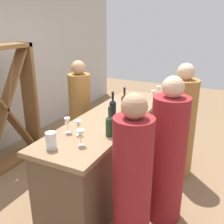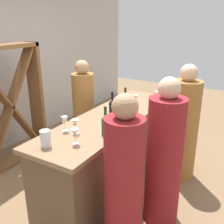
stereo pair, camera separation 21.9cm
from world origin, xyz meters
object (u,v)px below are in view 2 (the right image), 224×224
at_px(wine_bottle_second_left_near_black, 112,108).
at_px(person_center_guest, 184,128).
at_px(wine_bottle_leftmost_olive_green, 105,125).
at_px(wine_glass_near_center, 157,95).
at_px(person_right_guest, 124,185).
at_px(person_server_behind, 84,116).
at_px(wine_glass_near_left, 163,90).
at_px(wine_glass_far_left, 136,98).
at_px(wine_glass_near_right, 75,134).
at_px(wine_glass_far_center, 75,124).
at_px(wine_rack, 9,106).
at_px(person_left_guest, 164,160).
at_px(wine_glass_far_right, 65,121).
at_px(wine_bottle_center_amber_brown, 125,103).
at_px(water_pitcher, 46,139).

xyz_separation_m(wine_bottle_second_left_near_black, person_center_guest, (0.75, -0.68, -0.39)).
bearing_deg(wine_bottle_leftmost_olive_green, wine_glass_near_center, -0.76).
relative_size(wine_glass_near_center, person_center_guest, 0.09).
relative_size(person_center_guest, person_right_guest, 1.01).
height_order(wine_glass_near_center, person_server_behind, person_server_behind).
relative_size(wine_glass_near_left, wine_glass_far_left, 1.03).
xyz_separation_m(wine_bottle_leftmost_olive_green, wine_glass_near_right, (-0.31, 0.15, -0.01)).
bearing_deg(wine_glass_near_right, wine_glass_far_center, 38.06).
distance_m(wine_rack, wine_glass_near_right, 1.86).
relative_size(wine_glass_far_center, person_left_guest, 0.09).
bearing_deg(wine_glass_near_right, wine_glass_far_right, 56.27).
distance_m(wine_glass_near_right, wine_glass_far_right, 0.35).
bearing_deg(wine_glass_far_left, person_right_guest, -158.09).
distance_m(wine_bottle_center_amber_brown, person_server_behind, 0.90).
xyz_separation_m(wine_glass_near_left, wine_glass_far_center, (-1.75, 0.33, -0.00)).
bearing_deg(wine_rack, wine_glass_near_left, -55.33).
relative_size(wine_glass_near_center, wine_glass_far_left, 0.97).
relative_size(wine_glass_near_right, person_server_behind, 0.10).
bearing_deg(water_pitcher, wine_bottle_leftmost_olive_green, -36.20).
xyz_separation_m(wine_bottle_center_amber_brown, water_pitcher, (-1.23, 0.20, -0.04)).
bearing_deg(wine_bottle_center_amber_brown, person_center_guest, -53.45).
bearing_deg(wine_bottle_leftmost_olive_green, wine_bottle_second_left_near_black, 22.52).
height_order(wine_rack, water_pitcher, wine_rack).
bearing_deg(wine_glass_far_center, person_server_behind, 32.54).
xyz_separation_m(wine_glass_far_right, person_server_behind, (1.03, 0.52, -0.37)).
distance_m(wine_rack, wine_bottle_center_amber_brown, 1.79).
relative_size(wine_glass_far_center, water_pitcher, 0.95).
bearing_deg(person_left_guest, wine_rack, 8.37).
relative_size(wine_bottle_leftmost_olive_green, person_center_guest, 0.20).
distance_m(wine_glass_far_center, person_center_guest, 1.59).
bearing_deg(wine_glass_far_center, wine_bottle_second_left_near_black, -10.85).
distance_m(person_right_guest, person_server_behind, 1.83).
relative_size(wine_bottle_second_left_near_black, person_left_guest, 0.20).
bearing_deg(person_server_behind, person_left_guest, -29.56).
bearing_deg(wine_bottle_center_amber_brown, wine_glass_far_right, 162.23).
distance_m(wine_glass_far_right, water_pitcher, 0.38).
relative_size(water_pitcher, person_server_behind, 0.10).
distance_m(wine_bottle_center_amber_brown, wine_glass_near_left, 0.92).
bearing_deg(wine_bottle_leftmost_olive_green, wine_glass_near_left, -0.80).
bearing_deg(person_server_behind, wine_glass_far_left, 4.30).
height_order(water_pitcher, person_center_guest, person_center_guest).
bearing_deg(person_server_behind, person_center_guest, 6.01).
relative_size(wine_bottle_second_left_near_black, person_right_guest, 0.21).
height_order(wine_bottle_second_left_near_black, wine_glass_near_right, wine_bottle_second_left_near_black).
xyz_separation_m(wine_glass_near_left, wine_glass_near_center, (-0.25, 0.00, -0.01)).
bearing_deg(wine_bottle_leftmost_olive_green, wine_glass_far_left, 8.97).
distance_m(wine_bottle_second_left_near_black, water_pitcher, 0.97).
xyz_separation_m(wine_bottle_leftmost_olive_green, person_right_guest, (-0.33, -0.39, -0.38)).
xyz_separation_m(wine_rack, wine_glass_far_right, (-0.44, -1.45, 0.21)).
bearing_deg(wine_bottle_center_amber_brown, person_left_guest, -124.08).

